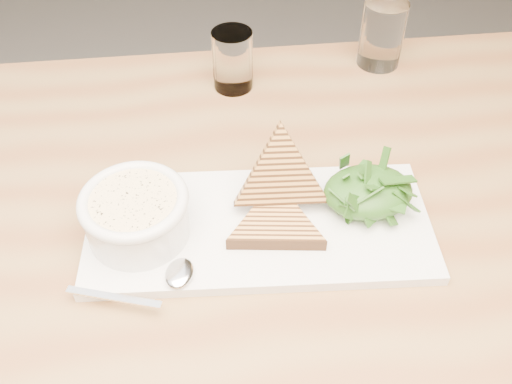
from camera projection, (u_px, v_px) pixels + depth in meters
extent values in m
cube|color=olive|center=(297.00, 199.00, 0.80)|extent=(1.15, 0.82, 0.04)
cylinder|color=olive|center=(25.00, 251.00, 1.21)|extent=(0.06, 0.06, 0.72)
cylinder|color=olive|center=(458.00, 185.00, 1.35)|extent=(0.06, 0.06, 0.72)
cube|color=white|center=(259.00, 226.00, 0.72)|extent=(0.46, 0.26, 0.01)
cylinder|color=white|center=(137.00, 219.00, 0.69)|extent=(0.13, 0.13, 0.05)
cylinder|color=beige|center=(133.00, 202.00, 0.67)|extent=(0.11, 0.11, 0.01)
torus|color=white|center=(133.00, 200.00, 0.67)|extent=(0.13, 0.13, 0.01)
ellipsoid|color=#19380F|center=(368.00, 192.00, 0.73)|extent=(0.12, 0.09, 0.04)
ellipsoid|color=silver|center=(179.00, 273.00, 0.66)|extent=(0.05, 0.05, 0.01)
cube|color=silver|center=(114.00, 297.00, 0.64)|extent=(0.11, 0.05, 0.00)
cylinder|color=white|center=(233.00, 60.00, 0.92)|extent=(0.06, 0.06, 0.10)
cylinder|color=white|center=(382.00, 34.00, 0.96)|extent=(0.07, 0.07, 0.11)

